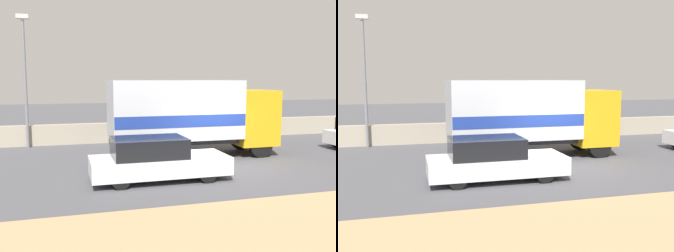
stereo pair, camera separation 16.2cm
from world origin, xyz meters
The scene contains 5 objects.
ground_plane centered at (0.00, 0.00, 0.00)m, with size 80.00×80.00×0.00m, color #47474C.
stone_wall_backdrop centered at (0.00, 6.56, 0.52)m, with size 60.00×0.35×1.03m.
street_lamp centered at (-7.47, 6.12, 3.70)m, with size 0.56×0.28×6.32m.
box_truck centered at (-0.60, 1.95, 1.83)m, with size 7.11×2.35×3.26m.
car_hatchback centered at (-2.87, -1.33, 0.70)m, with size 4.51×1.72×1.43m.
Camera 1 is at (-5.71, -12.99, 3.30)m, focal length 40.00 mm.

